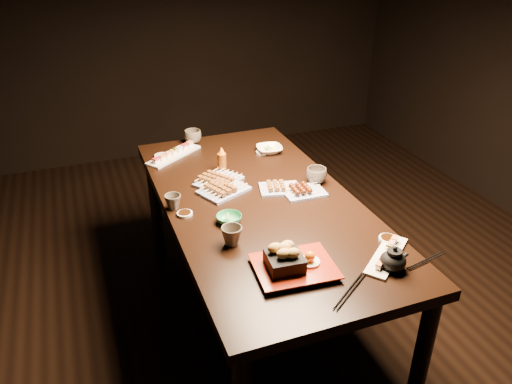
# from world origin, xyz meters

# --- Properties ---
(ground) EXTENTS (5.00, 5.00, 0.00)m
(ground) POSITION_xyz_m (0.00, 0.00, 0.00)
(ground) COLOR black
(ground) RESTS_ON ground
(dining_table) EXTENTS (1.17, 1.92, 0.75)m
(dining_table) POSITION_xyz_m (-0.21, 0.02, 0.38)
(dining_table) COLOR black
(dining_table) RESTS_ON ground
(sushi_platter_near) EXTENTS (0.30, 0.27, 0.04)m
(sushi_platter_near) POSITION_xyz_m (0.10, -0.60, 0.77)
(sushi_platter_near) COLOR white
(sushi_platter_near) RESTS_ON dining_table
(sushi_platter_far) EXTENTS (0.36, 0.30, 0.04)m
(sushi_platter_far) POSITION_xyz_m (-0.49, 0.69, 0.77)
(sushi_platter_far) COLOR white
(sushi_platter_far) RESTS_ON dining_table
(yakitori_plate_center) EXTENTS (0.28, 0.25, 0.06)m
(yakitori_plate_center) POSITION_xyz_m (-0.35, 0.17, 0.78)
(yakitori_plate_center) COLOR #828EB6
(yakitori_plate_center) RESTS_ON dining_table
(yakitori_plate_right) EXTENTS (0.23, 0.19, 0.05)m
(yakitori_plate_right) POSITION_xyz_m (-0.08, 0.09, 0.78)
(yakitori_plate_right) COLOR #828EB6
(yakitori_plate_right) RESTS_ON dining_table
(yakitori_plate_left) EXTENTS (0.28, 0.27, 0.06)m
(yakitori_plate_left) POSITION_xyz_m (-0.34, 0.27, 0.78)
(yakitori_plate_left) COLOR #828EB6
(yakitori_plate_left) RESTS_ON dining_table
(tsukune_plate) EXTENTS (0.21, 0.15, 0.05)m
(tsukune_plate) POSITION_xyz_m (0.02, 0.01, 0.78)
(tsukune_plate) COLOR #828EB6
(tsukune_plate) RESTS_ON dining_table
(edamame_bowl_green) EXTENTS (0.11, 0.11, 0.04)m
(edamame_bowl_green) POSITION_xyz_m (-0.41, -0.12, 0.77)
(edamame_bowl_green) COLOR #30945C
(edamame_bowl_green) RESTS_ON dining_table
(edamame_bowl_cream) EXTENTS (0.17, 0.17, 0.04)m
(edamame_bowl_cream) POSITION_xyz_m (0.06, 0.55, 0.77)
(edamame_bowl_cream) COLOR beige
(edamame_bowl_cream) RESTS_ON dining_table
(tempura_tray) EXTENTS (0.33, 0.27, 0.11)m
(tempura_tray) POSITION_xyz_m (-0.29, -0.55, 0.81)
(tempura_tray) COLOR black
(tempura_tray) RESTS_ON dining_table
(teacup_near_left) EXTENTS (0.12, 0.12, 0.08)m
(teacup_near_left) POSITION_xyz_m (-0.45, -0.29, 0.79)
(teacup_near_left) COLOR #4B4339
(teacup_near_left) RESTS_ON dining_table
(teacup_mid_right) EXTENTS (0.15, 0.15, 0.08)m
(teacup_mid_right) POSITION_xyz_m (0.13, 0.09, 0.79)
(teacup_mid_right) COLOR #4B4339
(teacup_mid_right) RESTS_ON dining_table
(teacup_far_left) EXTENTS (0.08, 0.08, 0.07)m
(teacup_far_left) POSITION_xyz_m (-0.62, 0.09, 0.79)
(teacup_far_left) COLOR #4B4339
(teacup_far_left) RESTS_ON dining_table
(teacup_far_right) EXTENTS (0.11, 0.11, 0.08)m
(teacup_far_right) POSITION_xyz_m (-0.33, 0.85, 0.79)
(teacup_far_right) COLOR #4B4339
(teacup_far_right) RESTS_ON dining_table
(teapot) EXTENTS (0.12, 0.12, 0.10)m
(teapot) POSITION_xyz_m (0.08, -0.68, 0.80)
(teapot) COLOR black
(teapot) RESTS_ON dining_table
(condiment_bottle) EXTENTS (0.06, 0.06, 0.14)m
(condiment_bottle) POSITION_xyz_m (-0.28, 0.39, 0.82)
(condiment_bottle) COLOR #6B360E
(condiment_bottle) RESTS_ON dining_table
(sauce_dish_west) EXTENTS (0.08, 0.08, 0.01)m
(sauce_dish_west) POSITION_xyz_m (-0.58, 0.01, 0.76)
(sauce_dish_west) COLOR white
(sauce_dish_west) RESTS_ON dining_table
(sauce_dish_east) EXTENTS (0.11, 0.11, 0.01)m
(sauce_dish_east) POSITION_xyz_m (0.01, 0.55, 0.76)
(sauce_dish_east) COLOR white
(sauce_dish_east) RESTS_ON dining_table
(sauce_dish_se) EXTENTS (0.09, 0.09, 0.01)m
(sauce_dish_se) POSITION_xyz_m (0.17, -0.50, 0.76)
(sauce_dish_se) COLOR white
(sauce_dish_se) RESTS_ON dining_table
(sauce_dish_nw) EXTENTS (0.10, 0.10, 0.02)m
(sauce_dish_nw) POSITION_xyz_m (-0.55, 0.70, 0.76)
(sauce_dish_nw) COLOR white
(sauce_dish_nw) RESTS_ON dining_table
(chopsticks_near) EXTENTS (0.21, 0.16, 0.01)m
(chopsticks_near) POSITION_xyz_m (-0.15, -0.74, 0.75)
(chopsticks_near) COLOR black
(chopsticks_near) RESTS_ON dining_table
(chopsticks_se) EXTENTS (0.21, 0.06, 0.01)m
(chopsticks_se) POSITION_xyz_m (0.23, -0.68, 0.75)
(chopsticks_se) COLOR black
(chopsticks_se) RESTS_ON dining_table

